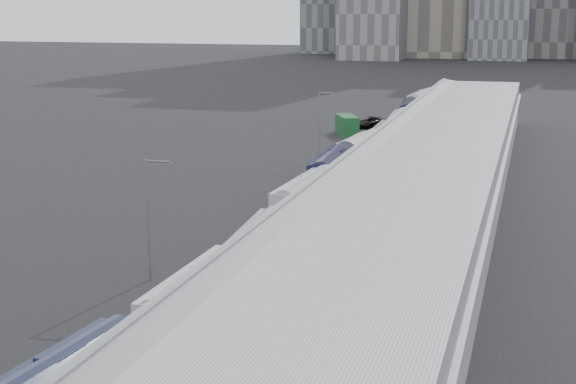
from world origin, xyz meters
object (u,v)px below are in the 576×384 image
at_px(bus_3, 257,252).
at_px(suv, 371,122).
at_px(bus_6, 359,154).
at_px(bus_10, 422,103).
at_px(bus_5, 334,173).
at_px(street_lamp_far, 320,120).
at_px(bus_8, 399,127).
at_px(street_lamp_near, 150,211).
at_px(bus_2, 198,302).
at_px(shipping_container, 347,125).
at_px(bus_7, 385,139).
at_px(bus_4, 306,201).
at_px(bus_9, 409,113).

bearing_deg(bus_3, suv, 90.54).
relative_size(bus_6, bus_10, 1.00).
xyz_separation_m(bus_5, bus_6, (0.06, 13.10, -0.11)).
distance_m(bus_10, street_lamp_far, 53.88).
height_order(bus_8, street_lamp_near, street_lamp_near).
distance_m(bus_2, street_lamp_far, 59.44).
xyz_separation_m(bus_2, shipping_container, (-7.98, 80.98, -0.10)).
distance_m(bus_2, street_lamp_near, 10.51).
distance_m(bus_7, street_lamp_near, 60.49).
bearing_deg(street_lamp_near, bus_4, 74.22).
xyz_separation_m(bus_10, street_lamp_near, (-5.63, -104.87, 3.41)).
relative_size(bus_2, bus_3, 1.01).
distance_m(bus_6, street_lamp_far, 7.88).
bearing_deg(bus_10, shipping_container, -97.69).
height_order(bus_7, bus_8, bus_7).
bearing_deg(bus_10, suv, -97.69).
distance_m(bus_3, shipping_container, 69.89).
height_order(bus_9, street_lamp_far, street_lamp_far).
bearing_deg(bus_3, bus_6, 87.52).
xyz_separation_m(bus_2, bus_10, (-0.81, 112.42, 0.08)).
relative_size(street_lamp_far, suv, 1.40).
height_order(bus_10, street_lamp_far, street_lamp_far).
xyz_separation_m(bus_6, bus_8, (0.86, 26.04, -0.08)).
distance_m(bus_3, bus_7, 56.04).
height_order(bus_6, bus_7, bus_6).
bearing_deg(bus_9, shipping_container, -118.35).
height_order(bus_2, bus_5, bus_5).
bearing_deg(bus_8, bus_5, -94.79).
relative_size(bus_6, bus_8, 1.06).
xyz_separation_m(bus_6, street_lamp_far, (-5.74, 4.27, 3.31)).
xyz_separation_m(bus_7, street_lamp_far, (-6.67, -8.64, 3.37)).
relative_size(bus_2, suv, 2.07).
relative_size(bus_8, bus_9, 1.00).
xyz_separation_m(bus_3, suv, (-6.11, 78.08, -0.66)).
xyz_separation_m(bus_5, bus_10, (0.24, 70.83, -0.10)).
bearing_deg(bus_4, bus_6, 93.65).
bearing_deg(street_lamp_far, bus_5, -71.89).
xyz_separation_m(bus_9, bus_10, (0.17, 15.09, 0.08)).
height_order(bus_2, bus_9, same).
bearing_deg(bus_8, bus_10, 87.79).
bearing_deg(bus_9, bus_8, -92.21).
distance_m(bus_2, bus_3, 11.56).
relative_size(bus_5, bus_10, 1.05).
distance_m(bus_3, bus_10, 100.86).
xyz_separation_m(bus_2, bus_5, (-1.04, 41.59, 0.18)).
distance_m(bus_10, shipping_container, 32.24).
bearing_deg(bus_6, bus_2, -83.20).
bearing_deg(bus_4, shipping_container, 100.75).
height_order(bus_2, suv, bus_2).
height_order(bus_3, bus_10, bus_10).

